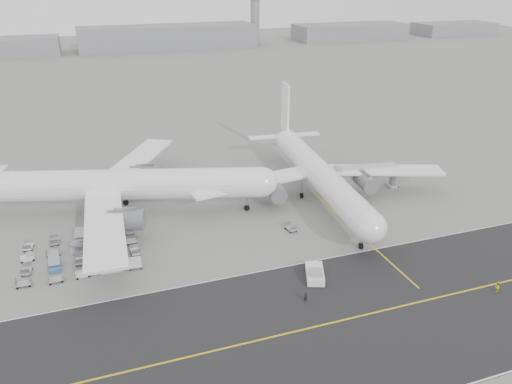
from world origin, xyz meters
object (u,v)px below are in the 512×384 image
object	(u,v)px
control_tower	(255,18)
airliner_a	(121,185)
ground_crew_b	(497,287)
jet_bridge	(367,172)
pushback_tug	(315,274)
ground_crew_a	(306,297)
airliner_b	(318,173)

from	to	relation	value
control_tower	airliner_a	xyz separation A→B (m)	(-111.01, -237.38, -9.94)
control_tower	ground_crew_b	size ratio (longest dim) A/B	17.04
ground_crew_b	control_tower	bearing A→B (deg)	-112.34
airliner_a	jet_bridge	xyz separation A→B (m)	(53.35, -5.54, -2.28)
control_tower	jet_bridge	distance (m)	249.96
pushback_tug	control_tower	bearing A→B (deg)	93.67
ground_crew_a	pushback_tug	bearing A→B (deg)	57.53
airliner_a	airliner_b	bearing A→B (deg)	-81.66
ground_crew_b	airliner_b	bearing A→B (deg)	-85.68
ground_crew_a	ground_crew_b	size ratio (longest dim) A/B	0.88
control_tower	airliner_a	distance (m)	262.24
jet_bridge	ground_crew_b	world-z (taller)	jet_bridge
airliner_b	ground_crew_a	xyz separation A→B (m)	(-18.07, -33.83, -4.95)
ground_crew_b	airliner_a	bearing A→B (deg)	-52.98
pushback_tug	ground_crew_a	size ratio (longest dim) A/B	4.71
airliner_b	jet_bridge	bearing A→B (deg)	7.36
control_tower	airliner_b	bearing A→B (deg)	-106.10
ground_crew_a	jet_bridge	bearing A→B (deg)	53.63
airliner_a	ground_crew_b	world-z (taller)	airliner_a
control_tower	jet_bridge	size ratio (longest dim) A/B	2.02
pushback_tug	ground_crew_a	bearing A→B (deg)	-107.05
jet_bridge	pushback_tug	bearing A→B (deg)	-124.66
control_tower	ground_crew_a	size ratio (longest dim) A/B	19.47
control_tower	ground_crew_b	bearing A→B (deg)	-101.75
airliner_a	airliner_b	xyz separation A→B (m)	(40.79, -5.93, -0.56)
jet_bridge	ground_crew_a	world-z (taller)	jet_bridge
control_tower	ground_crew_b	xyz separation A→B (m)	(-59.22, -284.66, -15.34)
pushback_tug	jet_bridge	xyz separation A→B (m)	(26.64, 29.09, 3.14)
ground_crew_a	ground_crew_b	xyz separation A→B (m)	(29.08, -7.52, 0.11)
airliner_a	ground_crew_b	bearing A→B (deg)	-115.78
jet_bridge	ground_crew_a	bearing A→B (deg)	-124.02
airliner_a	control_tower	bearing A→B (deg)	-8.45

